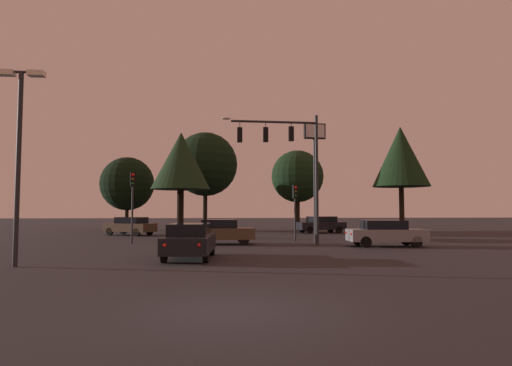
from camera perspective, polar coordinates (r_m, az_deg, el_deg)
ground_plane at (r=33.81m, az=-4.73°, el=-7.10°), size 168.00×168.00×0.00m
traffic_signal_mast_arm at (r=26.76m, az=4.31°, el=3.97°), size 5.94×0.49×7.94m
traffic_light_corner_left at (r=30.00m, az=5.13°, el=-2.35°), size 0.35×0.38×3.82m
traffic_light_corner_right at (r=28.47m, az=-15.80°, el=-1.26°), size 0.35×0.38×4.49m
car_nearside_lane at (r=19.22m, az=-8.60°, el=-7.39°), size 2.21×4.66×1.52m
car_crossing_left at (r=26.41m, az=16.55°, el=-6.24°), size 4.51×2.04×1.52m
car_crossing_right at (r=27.16m, az=-4.60°, el=-6.30°), size 4.09×1.88×1.52m
car_far_lane at (r=40.79m, az=8.44°, el=-5.35°), size 4.79×2.78×1.52m
car_parked_lot at (r=38.04m, az=-16.08°, el=-5.38°), size 4.61×3.71×1.52m
parking_lot_lamp_post at (r=18.73m, az=-28.51°, el=4.98°), size 1.70×0.36×7.38m
store_sign_illuminated at (r=28.39m, az=7.68°, el=3.51°), size 1.41×0.35×7.69m
tree_behind_sign at (r=48.27m, az=-16.44°, el=-0.10°), size 5.65×5.65×7.73m
tree_left_far at (r=37.45m, az=18.35°, el=3.27°), size 4.56×4.56×8.92m
tree_center_horizon at (r=46.22m, az=5.42°, el=0.85°), size 5.48×5.48×8.40m
tree_right_cluster at (r=34.05m, az=-9.77°, el=2.82°), size 4.53×4.53×8.10m
tree_lot_edge at (r=40.47m, az=-6.61°, el=2.42°), size 5.87×5.87×9.25m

